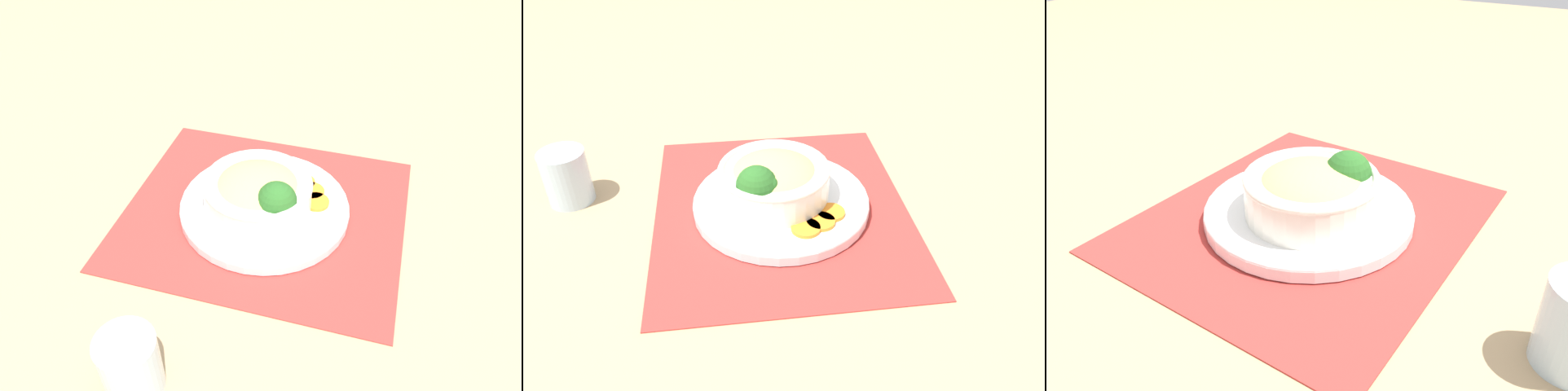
{
  "view_description": "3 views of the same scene",
  "coord_description": "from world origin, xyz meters",
  "views": [
    {
      "loc": [
        0.63,
        0.13,
        0.6
      ],
      "look_at": [
        0.0,
        -0.01,
        0.04
      ],
      "focal_mm": 35.0,
      "sensor_mm": 36.0,
      "label": 1
    },
    {
      "loc": [
        0.12,
        0.67,
        0.51
      ],
      "look_at": [
        -0.0,
        0.02,
        0.04
      ],
      "focal_mm": 35.0,
      "sensor_mm": 36.0,
      "label": 2
    },
    {
      "loc": [
        0.31,
        -0.51,
        0.38
      ],
      "look_at": [
        -0.0,
        0.0,
        0.04
      ],
      "focal_mm": 35.0,
      "sensor_mm": 36.0,
      "label": 3
    }
  ],
  "objects": [
    {
      "name": "ground_plane",
      "position": [
        0.0,
        0.0,
        0.0
      ],
      "size": [
        4.0,
        4.0,
        0.0
      ],
      "primitive_type": "plane",
      "color": "tan"
    },
    {
      "name": "placemat",
      "position": [
        0.0,
        0.0,
        0.0
      ],
      "size": [
        0.44,
        0.5,
        0.0
      ],
      "color": "#B2332D",
      "rests_on": "ground_plane"
    },
    {
      "name": "plate",
      "position": [
        0.0,
        0.0,
        0.02
      ],
      "size": [
        0.29,
        0.29,
        0.02
      ],
      "color": "white",
      "rests_on": "placemat"
    },
    {
      "name": "bowl",
      "position": [
        0.01,
        -0.01,
        0.05
      ],
      "size": [
        0.18,
        0.18,
        0.07
      ],
      "color": "silver",
      "rests_on": "plate"
    },
    {
      "name": "broccoli_floret",
      "position": [
        0.04,
        0.03,
        0.07
      ],
      "size": [
        0.07,
        0.07,
        0.08
      ],
      "color": "#759E51",
      "rests_on": "plate"
    },
    {
      "name": "carrot_slice_near",
      "position": [
        -0.02,
        0.09,
        0.02
      ],
      "size": [
        0.04,
        0.04,
        0.01
      ],
      "color": "orange",
      "rests_on": "plate"
    },
    {
      "name": "carrot_slice_middle",
      "position": [
        -0.05,
        0.07,
        0.02
      ],
      "size": [
        0.04,
        0.04,
        0.01
      ],
      "color": "orange",
      "rests_on": "plate"
    },
    {
      "name": "carrot_slice_far",
      "position": [
        -0.07,
        0.05,
        0.02
      ],
      "size": [
        0.04,
        0.04,
        0.01
      ],
      "color": "orange",
      "rests_on": "plate"
    },
    {
      "name": "water_glass",
      "position": [
        0.34,
        -0.09,
        0.04
      ],
      "size": [
        0.07,
        0.07,
        0.09
      ],
      "color": "silver",
      "rests_on": "ground_plane"
    }
  ]
}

